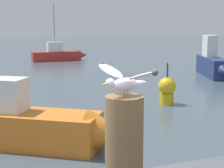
{
  "coord_description": "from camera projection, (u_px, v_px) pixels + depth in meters",
  "views": [
    {
      "loc": [
        -0.65,
        -2.94,
        2.6
      ],
      "look_at": [
        0.36,
        -0.33,
        2.11
      ],
      "focal_mm": 57.89,
      "sensor_mm": 36.0,
      "label": 1
    }
  ],
  "objects": [
    {
      "name": "mooring_post",
      "position": [
        124.0,
        152.0,
        2.69
      ],
      "size": [
        0.29,
        0.29,
        0.86
      ],
      "primitive_type": "cylinder",
      "color": "brown",
      "rests_on": "harbor_quay"
    },
    {
      "name": "seagull",
      "position": [
        124.0,
        80.0,
        2.6
      ],
      "size": [
        0.39,
        0.62,
        0.23
      ],
      "color": "tan",
      "rests_on": "mooring_post"
    },
    {
      "name": "boat_navy",
      "position": [
        213.0,
        64.0,
        17.46
      ],
      "size": [
        2.04,
        3.83,
        1.96
      ],
      "color": "navy",
      "rests_on": "ground_plane"
    },
    {
      "name": "boat_orange",
      "position": [
        38.0,
        126.0,
        7.57
      ],
      "size": [
        3.86,
        3.1,
        1.49
      ],
      "color": "orange",
      "rests_on": "ground_plane"
    },
    {
      "name": "boat_red",
      "position": [
        60.0,
        54.0,
        24.63
      ],
      "size": [
        3.84,
        0.87,
        3.86
      ],
      "color": "#B72D28",
      "rests_on": "ground_plane"
    },
    {
      "name": "channel_buoy",
      "position": [
        167.0,
        90.0,
        11.51
      ],
      "size": [
        0.56,
        0.56,
        1.33
      ],
      "color": "yellow",
      "rests_on": "ground_plane"
    }
  ]
}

